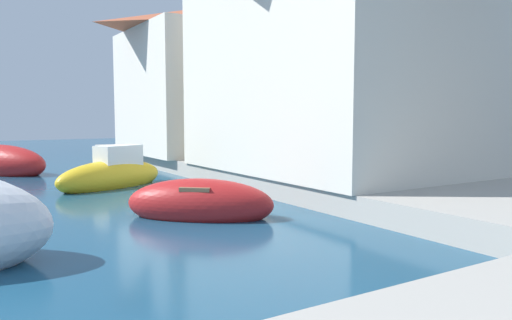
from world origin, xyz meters
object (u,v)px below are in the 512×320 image
at_px(moored_boat_5, 200,204).
at_px(moored_boat_7, 112,175).
at_px(waterfront_building_main, 337,49).
at_px(waterfront_building_annex, 211,79).
at_px(quayside_tree, 282,82).

relative_size(moored_boat_5, moored_boat_7, 0.82).
xyz_separation_m(moored_boat_5, waterfront_building_main, (5.43, 2.09, 3.72)).
distance_m(waterfront_building_annex, quayside_tree, 4.90).
xyz_separation_m(moored_boat_7, waterfront_building_main, (5.72, -3.19, 3.65)).
bearing_deg(quayside_tree, waterfront_building_main, -94.76).
relative_size(moored_boat_7, waterfront_building_annex, 0.53).
height_order(moored_boat_5, waterfront_building_annex, waterfront_building_annex).
bearing_deg(moored_boat_5, waterfront_building_main, -118.66).
distance_m(moored_boat_7, quayside_tree, 6.63).
bearing_deg(waterfront_building_main, quayside_tree, 85.24).
xyz_separation_m(moored_boat_5, moored_boat_7, (-0.28, 5.28, 0.06)).
bearing_deg(moored_boat_5, waterfront_building_annex, -77.84).
height_order(moored_boat_5, moored_boat_7, moored_boat_7).
relative_size(moored_boat_5, waterfront_building_annex, 0.44).
height_order(waterfront_building_main, waterfront_building_annex, waterfront_building_main).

